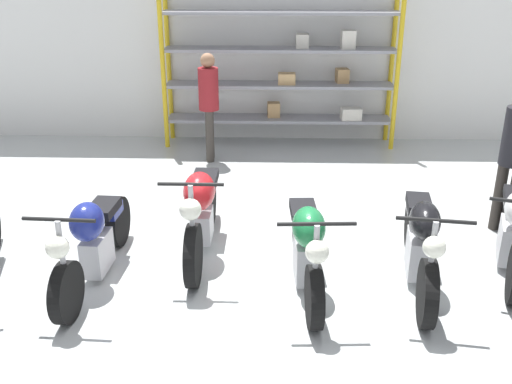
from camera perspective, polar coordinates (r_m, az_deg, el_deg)
name	(u,v)px	position (r m, az deg, el deg)	size (l,w,h in m)	color
ground_plane	(255,266)	(6.19, -0.12, -7.42)	(30.00, 30.00, 0.00)	#B2B7B7
back_wall	(264,38)	(10.31, 0.81, 15.15)	(30.00, 0.08, 3.60)	white
shelving_rack	(285,69)	(10.02, 2.94, 12.20)	(4.00, 0.63, 2.66)	gold
motorcycle_blue	(93,239)	(5.98, -15.99, -4.59)	(0.65, 2.09, 1.00)	black
motorcycle_red	(201,209)	(6.28, -5.51, -1.71)	(0.64, 2.12, 1.09)	black
motorcycle_green	(307,245)	(5.66, 5.11, -5.27)	(0.68, 2.01, 1.00)	black
motorcycle_black	(421,241)	(5.93, 16.16, -4.69)	(0.66, 2.15, 1.02)	black
person_near_rack	(209,98)	(9.20, -4.75, 9.31)	(0.34, 0.34, 1.73)	#38332D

